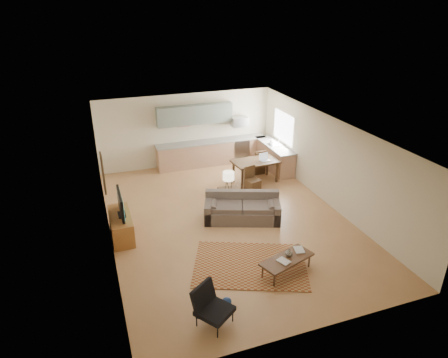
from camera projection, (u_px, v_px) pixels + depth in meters
name	position (u px, v px, depth m)	size (l,w,h in m)	color
room	(228.00, 177.00, 10.93)	(9.00, 9.00, 9.00)	#A97648
kitchen_counter_back	(212.00, 152.00, 15.16)	(4.26, 0.64, 0.92)	#A97D5E
kitchen_counter_right	(274.00, 156.00, 14.76)	(0.64, 2.26, 0.92)	#A97D5E
kitchen_range	(239.00, 149.00, 15.50)	(0.62, 0.62, 0.90)	#A5A8AD
kitchen_microwave	(239.00, 122.00, 15.06)	(0.62, 0.40, 0.35)	#A5A8AD
upper_cabinets	(195.00, 114.00, 14.48)	(2.80, 0.34, 0.70)	gray
window_right	(283.00, 127.00, 14.40)	(0.02, 1.40, 1.05)	white
wall_art_left	(103.00, 173.00, 10.64)	(0.06, 0.42, 1.10)	olive
triptych	(183.00, 120.00, 14.57)	(1.70, 0.04, 0.50)	beige
rug	(250.00, 265.00, 9.52)	(2.65, 1.83, 0.02)	maroon
sofa	(242.00, 208.00, 11.32)	(2.22, 0.96, 0.77)	brown
coffee_table	(286.00, 265.00, 9.20)	(1.32, 0.52, 0.40)	#462B19
book_a	(281.00, 263.00, 8.93)	(0.31, 0.35, 0.03)	maroon
book_b	(295.00, 250.00, 9.39)	(0.28, 0.34, 0.02)	navy
vase	(289.00, 252.00, 9.17)	(0.21, 0.21, 0.18)	black
armchair	(215.00, 308.00, 7.65)	(0.71, 0.71, 0.81)	black
tv_credenza	(121.00, 226.00, 10.55)	(0.54, 1.40, 0.64)	brown
tv	(121.00, 204.00, 10.30)	(0.11, 1.07, 0.64)	black
console_table	(228.00, 199.00, 11.88)	(0.60, 0.40, 0.69)	#3C2917
table_lamp	(229.00, 180.00, 11.62)	(0.34, 0.34, 0.56)	beige
dining_table	(255.00, 171.00, 13.68)	(1.54, 0.88, 0.78)	#3C2917
dining_chair_near	(253.00, 180.00, 12.93)	(0.41, 0.43, 0.87)	#3C2917
dining_chair_far	(258.00, 161.00, 14.38)	(0.43, 0.45, 0.90)	#3C2917
laptop	(265.00, 157.00, 13.47)	(0.33, 0.25, 0.25)	#A5A8AD
soap_bottle	(271.00, 142.00, 14.58)	(0.09, 0.09, 0.19)	beige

